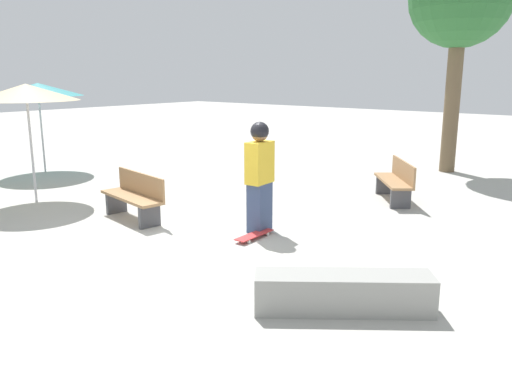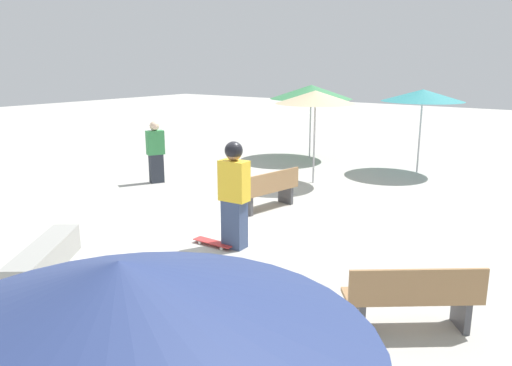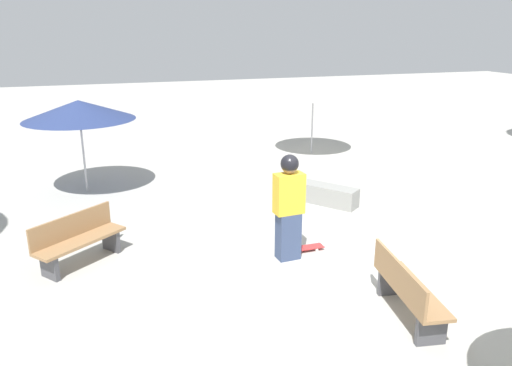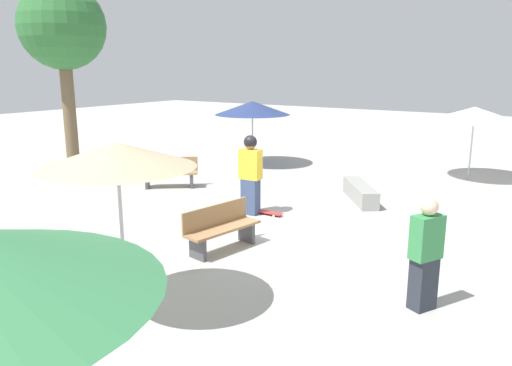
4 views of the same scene
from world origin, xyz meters
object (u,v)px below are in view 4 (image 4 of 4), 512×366
at_px(shade_umbrella_tan, 117,155).
at_px(palm_tree_right, 62,29).
at_px(shade_umbrella_navy, 252,108).
at_px(bystander_watching, 425,255).
at_px(skater_main, 250,172).
at_px(bench_far, 221,228).
at_px(concrete_ledge, 360,193).
at_px(bench_near, 169,173).
at_px(shade_umbrella_white, 474,114).
at_px(skateboard, 267,212).

bearing_deg(shade_umbrella_tan, palm_tree_right, -123.13).
bearing_deg(shade_umbrella_navy, bystander_watching, 46.63).
distance_m(skater_main, bystander_watching, 5.32).
bearing_deg(bench_far, shade_umbrella_tan, 18.76).
bearing_deg(concrete_ledge, bench_far, -10.08).
bearing_deg(skater_main, palm_tree_right, 170.52).
distance_m(bench_near, shade_umbrella_tan, 7.78).
bearing_deg(shade_umbrella_navy, bench_near, -1.89).
bearing_deg(shade_umbrella_white, skater_main, -27.42).
distance_m(shade_umbrella_white, bystander_watching, 9.44).
bearing_deg(shade_umbrella_tan, skater_main, -165.54).
height_order(concrete_ledge, bystander_watching, bystander_watching).
relative_size(skateboard, palm_tree_right, 0.14).
height_order(concrete_ledge, shade_umbrella_white, shade_umbrella_white).
distance_m(skateboard, palm_tree_right, 8.95).
bearing_deg(shade_umbrella_navy, skater_main, 33.45).
distance_m(bench_far, shade_umbrella_navy, 8.47).
bearing_deg(skateboard, shade_umbrella_tan, -80.27).
bearing_deg(shade_umbrella_navy, skateboard, 37.01).
bearing_deg(concrete_ledge, shade_umbrella_navy, -116.24).
relative_size(shade_umbrella_white, bystander_watching, 1.56).
height_order(shade_umbrella_white, palm_tree_right, palm_tree_right).
bearing_deg(shade_umbrella_white, concrete_ledge, -23.18).
xyz_separation_m(skater_main, bench_near, (-0.93, -3.43, -0.58)).
bearing_deg(skater_main, bench_near, 160.70).
bearing_deg(shade_umbrella_white, shade_umbrella_tan, -10.71).
distance_m(bench_far, shade_umbrella_white, 9.51).
relative_size(concrete_ledge, bench_near, 1.20).
bearing_deg(palm_tree_right, concrete_ledge, 101.31).
xyz_separation_m(skateboard, shade_umbrella_tan, (5.14, 0.94, 2.19)).
height_order(bench_far, bystander_watching, bystander_watching).
relative_size(shade_umbrella_white, shade_umbrella_tan, 1.05).
height_order(shade_umbrella_tan, palm_tree_right, palm_tree_right).
bearing_deg(skater_main, skateboard, 21.21).
xyz_separation_m(bench_far, shade_umbrella_navy, (-7.22, -4.14, 1.56)).
relative_size(skater_main, bench_far, 1.12).
xyz_separation_m(shade_umbrella_tan, bystander_watching, (-2.44, 3.39, -1.44)).
bearing_deg(bench_far, bystander_watching, 95.25).
xyz_separation_m(bench_far, shade_umbrella_white, (-8.99, 2.66, 1.57)).
height_order(bench_far, shade_umbrella_navy, shade_umbrella_navy).
relative_size(bench_near, bystander_watching, 0.94).
bearing_deg(bystander_watching, bench_far, 112.43).
distance_m(concrete_ledge, shade_umbrella_navy, 5.84).
bearing_deg(bench_near, skater_main, 126.73).
distance_m(bench_far, shade_umbrella_tan, 3.32).
bearing_deg(skater_main, bench_far, -73.36).
distance_m(shade_umbrella_navy, bystander_watching, 11.02).
xyz_separation_m(skateboard, shade_umbrella_white, (-6.59, 3.16, 1.94)).
relative_size(shade_umbrella_navy, palm_tree_right, 0.44).
relative_size(skater_main, concrete_ledge, 1.01).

